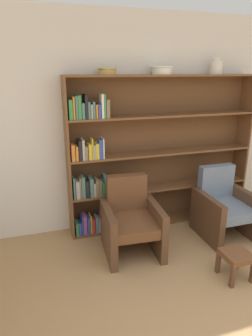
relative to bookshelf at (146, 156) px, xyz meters
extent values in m
cube|color=silver|center=(0.16, 0.17, 0.40)|extent=(12.00, 0.06, 2.75)
cube|color=brown|center=(-1.03, -0.02, 0.03)|extent=(0.02, 0.30, 2.01)
cube|color=brown|center=(1.48, -0.02, 0.03)|extent=(0.02, 0.30, 2.01)
cube|color=brown|center=(0.23, -0.02, 1.02)|extent=(2.48, 0.30, 0.02)
cube|color=brown|center=(0.23, -0.02, -0.96)|extent=(2.48, 0.30, 0.03)
cube|color=brown|center=(0.23, 0.12, 0.03)|extent=(2.48, 0.01, 2.01)
cube|color=#388C47|center=(-0.98, -0.07, -0.86)|extent=(0.04, 0.16, 0.17)
cube|color=#334CB2|center=(-0.94, -0.09, -0.86)|extent=(0.03, 0.14, 0.17)
cube|color=#334CB2|center=(-0.91, -0.07, -0.82)|extent=(0.02, 0.17, 0.25)
cube|color=#994C99|center=(-0.87, -0.06, -0.82)|extent=(0.04, 0.19, 0.26)
cube|color=#334CB2|center=(-0.83, -0.09, -0.83)|extent=(0.03, 0.13, 0.24)
cube|color=gold|center=(-0.80, -0.08, -0.82)|extent=(0.02, 0.15, 0.25)
cube|color=red|center=(-0.77, -0.09, -0.84)|extent=(0.04, 0.12, 0.21)
cube|color=#669EB2|center=(-0.72, -0.07, -0.84)|extent=(0.03, 0.17, 0.22)
cube|color=#B2A899|center=(-0.68, -0.08, -0.85)|extent=(0.03, 0.15, 0.20)
cube|color=#994C99|center=(-0.64, -0.08, -0.81)|extent=(0.04, 0.14, 0.28)
cube|color=gold|center=(-0.60, -0.06, -0.86)|extent=(0.04, 0.19, 0.18)
cube|color=#669EB2|center=(-0.56, -0.08, -0.85)|extent=(0.03, 0.14, 0.19)
cube|color=gold|center=(-0.52, -0.07, -0.86)|extent=(0.03, 0.18, 0.17)
cube|color=#B2A899|center=(-0.48, -0.07, -0.86)|extent=(0.03, 0.17, 0.17)
cube|color=#7F6B4C|center=(-0.45, -0.07, -0.86)|extent=(0.04, 0.16, 0.17)
cube|color=brown|center=(0.23, -0.02, -0.44)|extent=(2.48, 0.30, 0.02)
cube|color=#4C756B|center=(-0.98, -0.09, -0.30)|extent=(0.02, 0.13, 0.27)
cube|color=#B2A899|center=(-0.94, -0.07, -0.32)|extent=(0.04, 0.17, 0.23)
cube|color=#7F6B4C|center=(-0.91, -0.08, -0.30)|extent=(0.02, 0.16, 0.27)
cube|color=#4C756B|center=(-0.87, -0.08, -0.30)|extent=(0.04, 0.15, 0.27)
cube|color=black|center=(-0.82, -0.09, -0.32)|extent=(0.04, 0.13, 0.21)
cube|color=#4C756B|center=(-0.77, -0.06, -0.31)|extent=(0.04, 0.18, 0.24)
cube|color=#B2A899|center=(-0.73, -0.08, -0.34)|extent=(0.03, 0.15, 0.18)
cube|color=#7F6B4C|center=(-0.70, -0.08, -0.32)|extent=(0.03, 0.16, 0.22)
cube|color=#7F6B4C|center=(-0.66, -0.09, -0.33)|extent=(0.04, 0.13, 0.20)
cube|color=#388C47|center=(-0.62, -0.06, -0.34)|extent=(0.03, 0.18, 0.18)
cube|color=#669EB2|center=(-0.58, -0.06, -0.31)|extent=(0.03, 0.19, 0.25)
cube|color=brown|center=(0.23, -0.02, 0.04)|extent=(2.48, 0.30, 0.02)
cube|color=orange|center=(-0.97, -0.08, 0.16)|extent=(0.04, 0.15, 0.20)
cube|color=orange|center=(-0.93, -0.06, 0.15)|extent=(0.03, 0.18, 0.18)
cube|color=black|center=(-0.89, -0.07, 0.18)|extent=(0.03, 0.18, 0.24)
cube|color=#B2A899|center=(-0.85, -0.06, 0.18)|extent=(0.03, 0.19, 0.25)
cube|color=#7F6B4C|center=(-0.82, -0.09, 0.14)|extent=(0.03, 0.13, 0.17)
cube|color=gold|center=(-0.77, -0.08, 0.15)|extent=(0.04, 0.15, 0.19)
cube|color=gold|center=(-0.74, -0.09, 0.19)|extent=(0.02, 0.12, 0.26)
cube|color=#B2A899|center=(-0.72, -0.09, 0.15)|extent=(0.02, 0.12, 0.18)
cube|color=gold|center=(-0.68, -0.07, 0.15)|extent=(0.04, 0.17, 0.19)
cube|color=#334CB2|center=(-0.64, -0.09, 0.18)|extent=(0.04, 0.13, 0.24)
cube|color=white|center=(-0.61, -0.08, 0.18)|extent=(0.02, 0.16, 0.25)
cube|color=brown|center=(0.23, -0.02, 0.53)|extent=(2.48, 0.30, 0.02)
cube|color=#388C47|center=(-0.97, -0.08, 0.66)|extent=(0.04, 0.14, 0.22)
cube|color=orange|center=(-0.94, -0.08, 0.68)|extent=(0.02, 0.14, 0.26)
cube|color=#4C756B|center=(-0.91, -0.07, 0.68)|extent=(0.03, 0.17, 0.27)
cube|color=#388C47|center=(-0.87, -0.09, 0.68)|extent=(0.04, 0.13, 0.27)
cube|color=#4C756B|center=(-0.83, -0.07, 0.64)|extent=(0.03, 0.16, 0.18)
cube|color=black|center=(-0.80, -0.06, 0.68)|extent=(0.03, 0.19, 0.28)
cube|color=#4C756B|center=(-0.76, -0.09, 0.64)|extent=(0.03, 0.12, 0.19)
cube|color=#B2A899|center=(-0.74, -0.07, 0.63)|extent=(0.02, 0.16, 0.17)
cube|color=#4C756B|center=(-0.71, -0.09, 0.64)|extent=(0.03, 0.14, 0.20)
cube|color=orange|center=(-0.68, -0.06, 0.63)|extent=(0.02, 0.19, 0.16)
cube|color=#334CB2|center=(-0.64, -0.08, 0.63)|extent=(0.03, 0.15, 0.16)
cube|color=white|center=(-0.61, -0.07, 0.69)|extent=(0.03, 0.16, 0.28)
cube|color=#388C47|center=(-0.58, -0.07, 0.69)|extent=(0.02, 0.18, 0.28)
cube|color=#7F6B4C|center=(-0.54, -0.09, 0.65)|extent=(0.04, 0.13, 0.21)
cylinder|color=tan|center=(-0.52, -0.02, 1.07)|extent=(0.20, 0.20, 0.07)
torus|color=tan|center=(-0.52, -0.02, 1.10)|extent=(0.22, 0.22, 0.02)
cylinder|color=silver|center=(0.17, -0.02, 1.08)|extent=(0.25, 0.25, 0.09)
torus|color=silver|center=(0.17, -0.02, 1.12)|extent=(0.27, 0.27, 0.02)
cylinder|color=silver|center=(0.93, -0.02, 1.12)|extent=(0.16, 0.16, 0.16)
cylinder|color=silver|center=(0.93, -0.02, 1.22)|extent=(0.09, 0.09, 0.04)
cube|color=brown|center=(-0.14, -0.97, -0.80)|extent=(0.07, 0.07, 0.34)
cube|color=brown|center=(-0.71, -0.93, -0.80)|extent=(0.07, 0.07, 0.34)
cube|color=brown|center=(-0.10, -0.36, -0.80)|extent=(0.07, 0.07, 0.34)
cube|color=brown|center=(-0.67, -0.32, -0.80)|extent=(0.07, 0.07, 0.34)
cube|color=brown|center=(-0.41, -0.64, -0.60)|extent=(0.52, 0.67, 0.12)
cube|color=brown|center=(-0.39, -0.36, -0.33)|extent=(0.49, 0.15, 0.47)
cube|color=brown|center=(-0.13, -0.66, -0.68)|extent=(0.13, 0.68, 0.58)
cube|color=brown|center=(-0.69, -0.62, -0.68)|extent=(0.13, 0.68, 0.58)
cube|color=brown|center=(0.57, -0.95, -0.80)|extent=(0.07, 0.07, 0.34)
cube|color=brown|center=(1.14, -0.34, -0.80)|extent=(0.07, 0.07, 0.34)
cube|color=brown|center=(0.57, -0.34, -0.80)|extent=(0.07, 0.07, 0.34)
cube|color=slate|center=(0.86, -0.64, -0.60)|extent=(0.48, 0.64, 0.12)
cube|color=slate|center=(0.86, -0.36, -0.33)|extent=(0.48, 0.12, 0.47)
cube|color=brown|center=(1.14, -0.64, -0.68)|extent=(0.08, 0.68, 0.58)
cube|color=brown|center=(0.58, -0.64, -0.68)|extent=(0.08, 0.68, 0.58)
cube|color=brown|center=(0.34, -1.28, -0.85)|extent=(0.04, 0.04, 0.23)
cube|color=brown|center=(0.58, -1.28, -0.85)|extent=(0.04, 0.04, 0.23)
cube|color=brown|center=(0.34, -1.52, -0.85)|extent=(0.04, 0.04, 0.23)
cube|color=brown|center=(0.46, -1.40, -0.71)|extent=(0.28, 0.28, 0.06)
camera|label=1|loc=(-1.41, -3.55, 1.09)|focal=32.00mm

